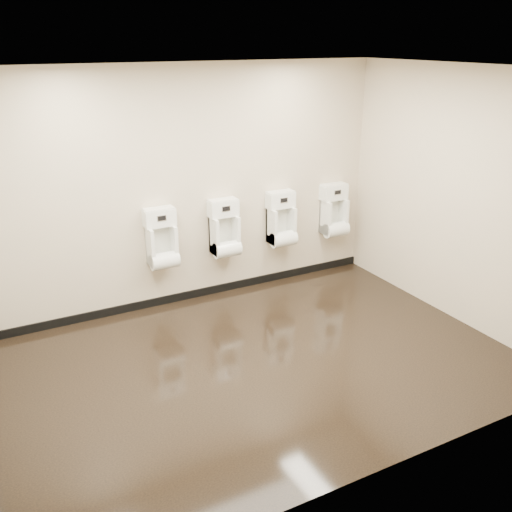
% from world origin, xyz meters
% --- Properties ---
extents(ground, '(5.00, 3.50, 0.00)m').
position_xyz_m(ground, '(0.00, 0.00, 0.00)').
color(ground, black).
rests_on(ground, ground).
extents(ceiling, '(5.00, 3.50, 0.00)m').
position_xyz_m(ceiling, '(0.00, 0.00, 2.80)').
color(ceiling, silver).
extents(back_wall, '(5.00, 0.02, 2.80)m').
position_xyz_m(back_wall, '(0.00, 1.75, 1.40)').
color(back_wall, '#C0AE8F').
rests_on(back_wall, ground).
extents(front_wall, '(5.00, 0.02, 2.80)m').
position_xyz_m(front_wall, '(0.00, -1.75, 1.40)').
color(front_wall, '#C0AE8F').
rests_on(front_wall, ground).
extents(right_wall, '(0.02, 3.50, 2.80)m').
position_xyz_m(right_wall, '(2.50, 0.00, 1.40)').
color(right_wall, '#C0AE8F').
rests_on(right_wall, ground).
extents(skirting_back, '(5.00, 0.02, 0.10)m').
position_xyz_m(skirting_back, '(0.00, 1.74, 0.05)').
color(skirting_back, black).
rests_on(skirting_back, ground).
extents(urinal_0, '(0.37, 0.28, 0.69)m').
position_xyz_m(urinal_0, '(-0.37, 1.63, 0.83)').
color(urinal_0, silver).
rests_on(urinal_0, back_wall).
extents(urinal_1, '(0.37, 0.28, 0.69)m').
position_xyz_m(urinal_1, '(0.43, 1.63, 0.83)').
color(urinal_1, silver).
rests_on(urinal_1, back_wall).
extents(urinal_2, '(0.37, 0.28, 0.69)m').
position_xyz_m(urinal_2, '(1.22, 1.63, 0.83)').
color(urinal_2, silver).
rests_on(urinal_2, back_wall).
extents(urinal_3, '(0.37, 0.28, 0.69)m').
position_xyz_m(urinal_3, '(2.04, 1.63, 0.83)').
color(urinal_3, silver).
rests_on(urinal_3, back_wall).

